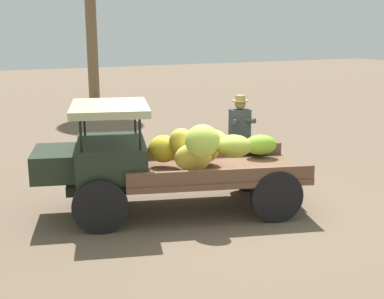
{
  "coord_description": "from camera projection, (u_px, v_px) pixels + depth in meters",
  "views": [
    {
      "loc": [
        3.79,
        7.38,
        3.13
      ],
      "look_at": [
        0.39,
        -0.22,
        1.06
      ],
      "focal_mm": 47.55,
      "sensor_mm": 36.0,
      "label": 1
    }
  ],
  "objects": [
    {
      "name": "ground_plane",
      "position": [
        218.0,
        210.0,
        8.79
      ],
      "size": [
        60.0,
        60.0,
        0.0
      ],
      "primitive_type": "plane",
      "color": "brown"
    },
    {
      "name": "truck",
      "position": [
        162.0,
        159.0,
        8.53
      ],
      "size": [
        4.66,
        2.64,
        1.87
      ],
      "rotation": [
        0.0,
        0.0,
        -0.26
      ],
      "color": "#212C20",
      "rests_on": "ground"
    },
    {
      "name": "farmer",
      "position": [
        240.0,
        132.0,
        10.26
      ],
      "size": [
        0.52,
        0.48,
        1.75
      ],
      "rotation": [
        0.0,
        0.0,
        1.41
      ],
      "color": "olive",
      "rests_on": "ground"
    }
  ]
}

